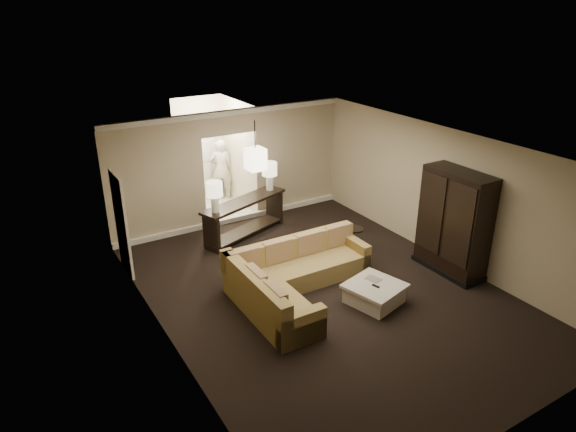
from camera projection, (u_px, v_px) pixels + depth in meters
ground at (324, 293)px, 9.77m from camera, size 8.00×8.00×0.00m
wall_back at (231, 167)px, 12.36m from camera, size 6.00×0.04×2.80m
wall_front at (521, 345)px, 6.07m from camera, size 6.00×0.04×2.80m
wall_left at (165, 268)px, 7.79m from camera, size 0.04×8.00×2.80m
wall_right at (445, 195)px, 10.64m from camera, size 0.04×8.00×2.80m
ceiling at (329, 150)px, 8.66m from camera, size 6.00×8.00×0.02m
crown_molding at (229, 113)px, 11.79m from camera, size 6.00×0.10×0.12m
baseboard at (234, 219)px, 12.85m from camera, size 6.00×0.10×0.12m
side_door at (121, 224)px, 10.14m from camera, size 0.05×0.90×2.10m
foyer at (209, 158)px, 13.45m from camera, size 1.44×2.02×2.80m
sectional_sofa at (293, 278)px, 9.61m from camera, size 2.90×2.32×0.87m
coffee_table at (374, 293)px, 9.40m from camera, size 1.13×1.13×0.39m
console_table at (245, 215)px, 11.90m from camera, size 2.36×1.27×0.90m
armoire at (454, 225)px, 10.18m from camera, size 0.63×1.48×2.13m
drink_table at (354, 234)px, 11.35m from camera, size 0.40×0.40×0.50m
table_lamp_left at (214, 192)px, 10.94m from camera, size 0.36×0.36×0.68m
table_lamp_right at (270, 172)px, 12.22m from camera, size 0.36×0.36×0.68m
pendant_light at (255, 159)px, 11.12m from camera, size 0.38×0.38×1.09m
person at (221, 166)px, 14.02m from camera, size 0.80×0.69×1.85m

